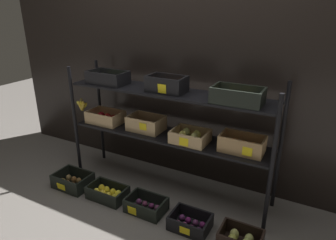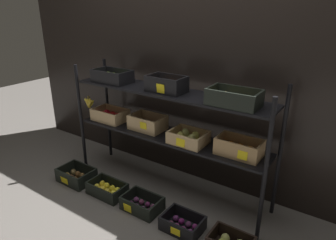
{
  "view_description": "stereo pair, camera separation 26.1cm",
  "coord_description": "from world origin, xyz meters",
  "px_view_note": "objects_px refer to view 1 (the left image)",
  "views": [
    {
      "loc": [
        1.17,
        -2.19,
        1.66
      ],
      "look_at": [
        0.0,
        0.0,
        0.7
      ],
      "focal_mm": 32.34,
      "sensor_mm": 36.0,
      "label": 1
    },
    {
      "loc": [
        1.39,
        -2.06,
        1.66
      ],
      "look_at": [
        0.0,
        0.0,
        0.7
      ],
      "focal_mm": 32.34,
      "sensor_mm": 36.0,
      "label": 2
    }
  ],
  "objects_px": {
    "crate_ground_kiwi": "(73,182)",
    "crate_ground_lemon": "(108,193)",
    "crate_ground_pear": "(240,240)",
    "display_rack": "(167,115)",
    "crate_ground_right_plum": "(190,223)",
    "crate_ground_plum": "(146,206)"
  },
  "relations": [
    {
      "from": "crate_ground_right_plum",
      "to": "crate_ground_pear",
      "type": "xyz_separation_m",
      "value": [
        0.4,
        -0.01,
        0.01
      ]
    },
    {
      "from": "display_rack",
      "to": "crate_ground_lemon",
      "type": "distance_m",
      "value": 0.9
    },
    {
      "from": "crate_ground_kiwi",
      "to": "crate_ground_right_plum",
      "type": "relative_size",
      "value": 1.1
    },
    {
      "from": "crate_ground_kiwi",
      "to": "crate_ground_lemon",
      "type": "xyz_separation_m",
      "value": [
        0.41,
        0.01,
        -0.0
      ]
    },
    {
      "from": "crate_ground_kiwi",
      "to": "crate_ground_plum",
      "type": "bearing_deg",
      "value": 1.29
    },
    {
      "from": "crate_ground_plum",
      "to": "crate_ground_pear",
      "type": "relative_size",
      "value": 1.08
    },
    {
      "from": "crate_ground_pear",
      "to": "display_rack",
      "type": "bearing_deg",
      "value": 153.91
    },
    {
      "from": "crate_ground_lemon",
      "to": "crate_ground_pear",
      "type": "height_order",
      "value": "crate_ground_pear"
    },
    {
      "from": "crate_ground_lemon",
      "to": "crate_ground_right_plum",
      "type": "distance_m",
      "value": 0.82
    },
    {
      "from": "crate_ground_plum",
      "to": "crate_ground_lemon",
      "type": "bearing_deg",
      "value": -178.71
    },
    {
      "from": "display_rack",
      "to": "crate_ground_kiwi",
      "type": "height_order",
      "value": "display_rack"
    },
    {
      "from": "display_rack",
      "to": "crate_ground_right_plum",
      "type": "xyz_separation_m",
      "value": [
        0.42,
        -0.4,
        -0.71
      ]
    },
    {
      "from": "crate_ground_plum",
      "to": "crate_ground_right_plum",
      "type": "relative_size",
      "value": 1.06
    },
    {
      "from": "display_rack",
      "to": "crate_ground_pear",
      "type": "relative_size",
      "value": 6.57
    },
    {
      "from": "crate_ground_lemon",
      "to": "crate_ground_pear",
      "type": "bearing_deg",
      "value": -0.59
    },
    {
      "from": "crate_ground_kiwi",
      "to": "crate_ground_pear",
      "type": "relative_size",
      "value": 1.12
    },
    {
      "from": "crate_ground_lemon",
      "to": "display_rack",
      "type": "bearing_deg",
      "value": 44.02
    },
    {
      "from": "crate_ground_right_plum",
      "to": "display_rack",
      "type": "bearing_deg",
      "value": 136.58
    },
    {
      "from": "crate_ground_lemon",
      "to": "crate_ground_right_plum",
      "type": "relative_size",
      "value": 1.13
    },
    {
      "from": "display_rack",
      "to": "crate_ground_lemon",
      "type": "relative_size",
      "value": 5.68
    },
    {
      "from": "display_rack",
      "to": "crate_ground_right_plum",
      "type": "height_order",
      "value": "display_rack"
    },
    {
      "from": "crate_ground_kiwi",
      "to": "crate_ground_right_plum",
      "type": "xyz_separation_m",
      "value": [
        1.24,
        0.0,
        -0.01
      ]
    }
  ]
}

